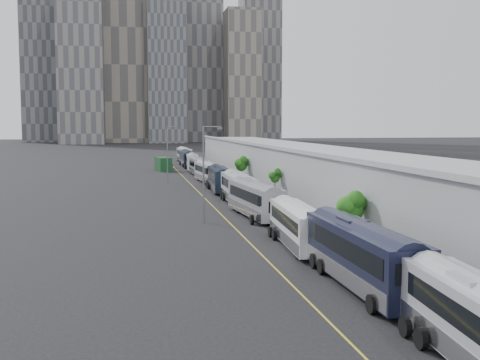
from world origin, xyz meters
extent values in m
cube|color=gray|center=(9.00, 55.00, 0.06)|extent=(10.00, 170.00, 0.12)
cube|color=gold|center=(-1.50, 55.00, 0.01)|extent=(0.12, 160.00, 0.02)
cube|color=gray|center=(13.00, 55.00, 3.40)|extent=(12.00, 160.00, 6.80)
cube|color=gray|center=(13.00, 55.00, 5.85)|extent=(12.45, 160.40, 2.57)
cube|color=gray|center=(7.10, 55.00, 7.00)|extent=(0.30, 160.00, 0.40)
cube|color=slate|center=(-35.00, 300.00, 47.50)|extent=(22.00, 22.00, 95.00)
cube|color=gray|center=(-12.00, 320.00, 60.00)|extent=(26.00, 24.00, 120.00)
cube|color=slate|center=(8.00, 310.00, 40.00)|extent=(20.00, 20.00, 80.00)
cube|color=slate|center=(28.00, 330.00, 52.50)|extent=(24.00, 24.00, 105.00)
cube|color=gray|center=(48.00, 305.00, 35.00)|extent=(18.00, 18.00, 70.00)
cube|color=slate|center=(-55.00, 340.00, 55.00)|extent=(28.00, 26.00, 110.00)
cube|color=slate|center=(65.00, 340.00, 45.00)|extent=(22.00, 22.00, 90.00)
cube|color=#A4A5AE|center=(2.62, 8.70, 3.61)|extent=(1.45, 2.27, 0.30)
cube|color=black|center=(2.55, 20.66, 2.07)|extent=(2.86, 13.97, 3.38)
cube|color=black|center=(2.55, 20.45, 2.67)|extent=(2.92, 12.29, 1.15)
cube|color=silver|center=(2.55, 20.66, 0.98)|extent=(2.90, 13.69, 1.08)
cube|color=black|center=(2.55, 22.27, 3.92)|extent=(1.41, 2.37, 0.32)
cube|color=white|center=(2.06, 33.30, 1.80)|extent=(3.10, 12.29, 2.95)
cube|color=black|center=(2.06, 33.11, 2.33)|extent=(3.08, 10.83, 1.00)
cube|color=silver|center=(2.06, 33.30, 0.86)|extent=(3.12, 12.05, 0.94)
cube|color=white|center=(2.06, 34.71, 3.42)|extent=(1.33, 2.12, 0.28)
cube|color=gray|center=(1.86, 49.43, 1.95)|extent=(3.77, 13.34, 3.19)
cube|color=black|center=(1.86, 49.23, 2.52)|extent=(3.69, 11.77, 1.08)
cube|color=silver|center=(1.86, 49.43, 0.93)|extent=(3.78, 13.08, 1.02)
cube|color=gray|center=(1.86, 50.95, 3.69)|extent=(1.50, 2.33, 0.30)
cube|color=silver|center=(1.95, 60.26, 1.98)|extent=(2.94, 13.45, 3.25)
cube|color=black|center=(1.95, 60.05, 2.57)|extent=(2.97, 11.84, 1.10)
cube|color=silver|center=(1.95, 60.26, 0.95)|extent=(2.98, 13.18, 1.04)
cube|color=silver|center=(1.95, 61.80, 3.76)|extent=(1.38, 2.29, 0.31)
cube|color=black|center=(1.75, 74.91, 1.89)|extent=(3.10, 12.84, 3.09)
cube|color=black|center=(1.75, 74.71, 2.44)|extent=(3.10, 11.31, 1.05)
cube|color=silver|center=(1.75, 74.91, 0.90)|extent=(3.13, 12.59, 0.99)
cube|color=black|center=(1.75, 76.38, 3.58)|extent=(1.37, 2.21, 0.29)
cube|color=#BBBBBD|center=(1.72, 88.74, 1.81)|extent=(3.37, 12.39, 2.97)
cube|color=black|center=(1.72, 88.55, 2.35)|extent=(3.32, 10.93, 1.01)
cube|color=silver|center=(1.72, 88.74, 0.86)|extent=(3.39, 12.15, 0.95)
cube|color=#BBBBBD|center=(1.72, 90.15, 3.44)|extent=(1.38, 2.16, 0.28)
cube|color=gray|center=(1.83, 102.33, 1.80)|extent=(2.94, 12.22, 2.94)
cube|color=black|center=(1.83, 102.15, 2.32)|extent=(2.93, 10.77, 1.00)
cube|color=silver|center=(1.83, 102.33, 0.86)|extent=(2.97, 11.98, 0.94)
cube|color=gray|center=(1.83, 103.73, 3.40)|extent=(1.30, 2.10, 0.28)
cube|color=silver|center=(1.93, 117.17, 1.80)|extent=(3.39, 12.34, 2.95)
cube|color=black|center=(1.93, 116.99, 2.34)|extent=(3.33, 10.88, 1.00)
cube|color=silver|center=(1.93, 117.17, 0.86)|extent=(3.41, 12.10, 0.94)
cube|color=silver|center=(1.93, 118.58, 3.42)|extent=(1.38, 2.15, 0.28)
cube|color=#162132|center=(1.93, 130.14, 1.89)|extent=(2.62, 12.80, 3.10)
cube|color=black|center=(1.93, 129.95, 2.45)|extent=(2.67, 11.26, 1.05)
cube|color=silver|center=(1.93, 130.14, 0.90)|extent=(2.66, 12.54, 0.99)
cube|color=#162132|center=(1.93, 131.62, 3.59)|extent=(1.29, 2.17, 0.30)
cube|color=silver|center=(2.69, 145.71, 1.95)|extent=(2.99, 13.26, 3.20)
cube|color=black|center=(2.69, 145.50, 2.53)|extent=(3.01, 11.68, 1.09)
cube|color=silver|center=(2.69, 145.71, 0.93)|extent=(3.02, 13.00, 1.02)
cube|color=silver|center=(2.69, 147.23, 3.70)|extent=(1.38, 2.27, 0.30)
cylinder|color=black|center=(5.75, 31.10, 1.78)|extent=(0.18, 0.18, 3.56)
sphere|color=#255613|center=(5.75, 31.10, 3.58)|extent=(2.09, 2.09, 2.09)
cylinder|color=black|center=(6.21, 58.30, 1.84)|extent=(0.18, 0.18, 3.69)
sphere|color=#255613|center=(6.21, 58.30, 3.55)|extent=(1.17, 1.17, 1.17)
cylinder|color=black|center=(5.88, 79.41, 1.93)|extent=(0.18, 0.18, 3.87)
sphere|color=#255613|center=(5.88, 79.41, 3.82)|extent=(1.85, 1.85, 1.85)
cylinder|color=#59595E|center=(-4.08, 46.68, 4.94)|extent=(0.18, 0.18, 9.88)
cylinder|color=#59595E|center=(-3.18, 46.68, 9.78)|extent=(1.80, 0.14, 0.14)
cube|color=#59595E|center=(-2.38, 46.68, 9.63)|extent=(0.50, 0.22, 0.18)
cylinder|color=#59595E|center=(-5.16, 89.35, 4.84)|extent=(0.18, 0.18, 9.68)
cylinder|color=#59595E|center=(-4.26, 89.35, 9.58)|extent=(1.80, 0.14, 0.14)
cube|color=#59595E|center=(-3.46, 89.35, 9.43)|extent=(0.50, 0.22, 0.18)
cube|color=#11381A|center=(-4.49, 115.73, 1.46)|extent=(3.58, 6.27, 2.92)
imported|color=black|center=(-3.77, 121.35, 0.78)|extent=(3.98, 6.12, 1.57)
camera|label=1|loc=(-11.33, -13.76, 10.08)|focal=45.00mm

